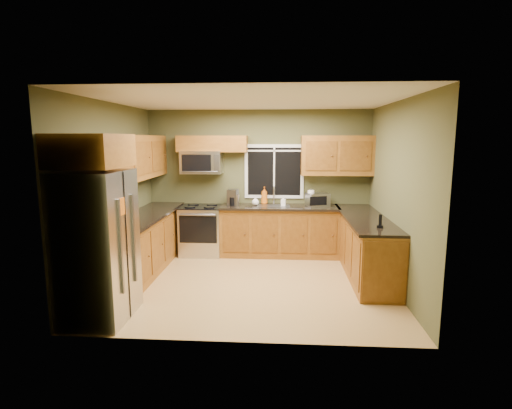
# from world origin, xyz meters

# --- Properties ---
(floor) EXTENTS (4.20, 4.20, 0.00)m
(floor) POSITION_xyz_m (0.00, 0.00, 0.00)
(floor) COLOR tan
(floor) RESTS_ON ground
(ceiling) EXTENTS (4.20, 4.20, 0.00)m
(ceiling) POSITION_xyz_m (0.00, 0.00, 2.70)
(ceiling) COLOR white
(ceiling) RESTS_ON back_wall
(back_wall) EXTENTS (4.20, 0.00, 4.20)m
(back_wall) POSITION_xyz_m (0.00, 1.80, 1.35)
(back_wall) COLOR #4D4F2D
(back_wall) RESTS_ON ground
(front_wall) EXTENTS (4.20, 0.00, 4.20)m
(front_wall) POSITION_xyz_m (0.00, -1.80, 1.35)
(front_wall) COLOR #4D4F2D
(front_wall) RESTS_ON ground
(left_wall) EXTENTS (0.00, 3.60, 3.60)m
(left_wall) POSITION_xyz_m (-2.10, 0.00, 1.35)
(left_wall) COLOR #4D4F2D
(left_wall) RESTS_ON ground
(right_wall) EXTENTS (0.00, 3.60, 3.60)m
(right_wall) POSITION_xyz_m (2.10, 0.00, 1.35)
(right_wall) COLOR #4D4F2D
(right_wall) RESTS_ON ground
(window) EXTENTS (1.12, 0.03, 1.02)m
(window) POSITION_xyz_m (0.30, 1.78, 1.55)
(window) COLOR white
(window) RESTS_ON back_wall
(base_cabinets_left) EXTENTS (0.60, 2.65, 0.90)m
(base_cabinets_left) POSITION_xyz_m (-1.80, 0.48, 0.45)
(base_cabinets_left) COLOR brown
(base_cabinets_left) RESTS_ON ground
(countertop_left) EXTENTS (0.65, 2.65, 0.04)m
(countertop_left) POSITION_xyz_m (-1.78, 0.48, 0.92)
(countertop_left) COLOR black
(countertop_left) RESTS_ON base_cabinets_left
(base_cabinets_back) EXTENTS (2.17, 0.60, 0.90)m
(base_cabinets_back) POSITION_xyz_m (0.42, 1.50, 0.45)
(base_cabinets_back) COLOR brown
(base_cabinets_back) RESTS_ON ground
(countertop_back) EXTENTS (2.17, 0.65, 0.04)m
(countertop_back) POSITION_xyz_m (0.42, 1.48, 0.92)
(countertop_back) COLOR black
(countertop_back) RESTS_ON base_cabinets_back
(base_cabinets_peninsula) EXTENTS (0.60, 2.52, 0.90)m
(base_cabinets_peninsula) POSITION_xyz_m (1.80, 0.54, 0.45)
(base_cabinets_peninsula) COLOR brown
(base_cabinets_peninsula) RESTS_ON ground
(countertop_peninsula) EXTENTS (0.65, 2.50, 0.04)m
(countertop_peninsula) POSITION_xyz_m (1.78, 0.55, 0.92)
(countertop_peninsula) COLOR black
(countertop_peninsula) RESTS_ON base_cabinets_peninsula
(upper_cabinets_left) EXTENTS (0.33, 2.65, 0.72)m
(upper_cabinets_left) POSITION_xyz_m (-1.94, 0.48, 1.86)
(upper_cabinets_left) COLOR brown
(upper_cabinets_left) RESTS_ON left_wall
(upper_cabinets_back_left) EXTENTS (1.30, 0.33, 0.30)m
(upper_cabinets_back_left) POSITION_xyz_m (-0.85, 1.64, 2.07)
(upper_cabinets_back_left) COLOR brown
(upper_cabinets_back_left) RESTS_ON back_wall
(upper_cabinets_back_right) EXTENTS (1.30, 0.33, 0.72)m
(upper_cabinets_back_right) POSITION_xyz_m (1.45, 1.64, 1.86)
(upper_cabinets_back_right) COLOR brown
(upper_cabinets_back_right) RESTS_ON back_wall
(upper_cabinet_over_fridge) EXTENTS (0.72, 0.90, 0.38)m
(upper_cabinet_over_fridge) POSITION_xyz_m (-1.74, -1.30, 2.03)
(upper_cabinet_over_fridge) COLOR brown
(upper_cabinet_over_fridge) RESTS_ON left_wall
(refrigerator) EXTENTS (0.74, 0.90, 1.80)m
(refrigerator) POSITION_xyz_m (-1.74, -1.30, 0.90)
(refrigerator) COLOR #B7B7BC
(refrigerator) RESTS_ON ground
(range) EXTENTS (0.76, 0.69, 0.94)m
(range) POSITION_xyz_m (-1.05, 1.47, 0.47)
(range) COLOR #B7B7BC
(range) RESTS_ON ground
(microwave) EXTENTS (0.76, 0.41, 0.42)m
(microwave) POSITION_xyz_m (-1.05, 1.61, 1.73)
(microwave) COLOR #B7B7BC
(microwave) RESTS_ON back_wall
(sink) EXTENTS (0.60, 0.42, 0.36)m
(sink) POSITION_xyz_m (0.30, 1.49, 0.95)
(sink) COLOR slate
(sink) RESTS_ON countertop_back
(toaster_oven) EXTENTS (0.46, 0.41, 0.24)m
(toaster_oven) POSITION_xyz_m (1.11, 1.51, 1.06)
(toaster_oven) COLOR #B7B7BC
(toaster_oven) RESTS_ON countertop_back
(coffee_maker) EXTENTS (0.21, 0.26, 0.30)m
(coffee_maker) POSITION_xyz_m (-0.46, 1.52, 1.08)
(coffee_maker) COLOR slate
(coffee_maker) RESTS_ON countertop_back
(kettle) EXTENTS (0.17, 0.17, 0.25)m
(kettle) POSITION_xyz_m (-0.41, 1.49, 1.05)
(kettle) COLOR #B7B7BC
(kettle) RESTS_ON countertop_back
(paper_towel_roll) EXTENTS (0.13, 0.13, 0.31)m
(paper_towel_roll) POSITION_xyz_m (0.99, 1.60, 1.08)
(paper_towel_roll) COLOR white
(paper_towel_roll) RESTS_ON countertop_back
(soap_bottle_a) EXTENTS (0.13, 0.13, 0.33)m
(soap_bottle_a) POSITION_xyz_m (0.12, 1.70, 1.10)
(soap_bottle_a) COLOR #CD6313
(soap_bottle_a) RESTS_ON countertop_back
(soap_bottle_b) EXTENTS (0.09, 0.09, 0.18)m
(soap_bottle_b) POSITION_xyz_m (0.48, 1.51, 1.03)
(soap_bottle_b) COLOR white
(soap_bottle_b) RESTS_ON countertop_back
(soap_bottle_c) EXTENTS (0.16, 0.16, 0.16)m
(soap_bottle_c) POSITION_xyz_m (-0.04, 1.54, 1.02)
(soap_bottle_c) COLOR white
(soap_bottle_c) RESTS_ON countertop_back
(cordless_phone) EXTENTS (0.11, 0.11, 0.19)m
(cordless_phone) POSITION_xyz_m (1.82, -0.24, 1.00)
(cordless_phone) COLOR black
(cordless_phone) RESTS_ON countertop_peninsula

